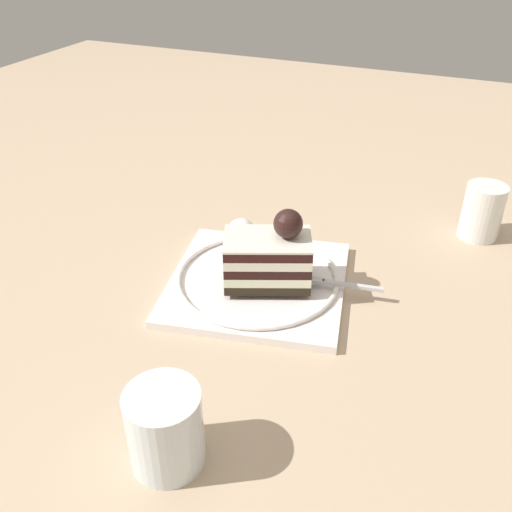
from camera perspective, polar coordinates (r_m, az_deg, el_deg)
name	(u,v)px	position (r m, az deg, el deg)	size (l,w,h in m)	color
ground_plane	(259,284)	(0.77, 0.32, -2.86)	(2.40, 2.40, 0.00)	tan
dessert_plate	(256,280)	(0.77, 0.00, -2.50)	(0.28, 0.28, 0.02)	white
cake_slice	(269,257)	(0.73, 1.36, -0.06)	(0.11, 0.13, 0.10)	black
whipped_cream_dollop	(241,234)	(0.80, -1.52, 2.21)	(0.04, 0.04, 0.05)	white
fork	(335,283)	(0.75, 8.08, -2.77)	(0.03, 0.12, 0.00)	silver
drink_glass_near	(482,214)	(0.93, 22.07, 4.05)	(0.06, 0.06, 0.09)	white
drink_glass_far	(166,431)	(0.54, -9.22, -17.28)	(0.07, 0.07, 0.08)	silver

